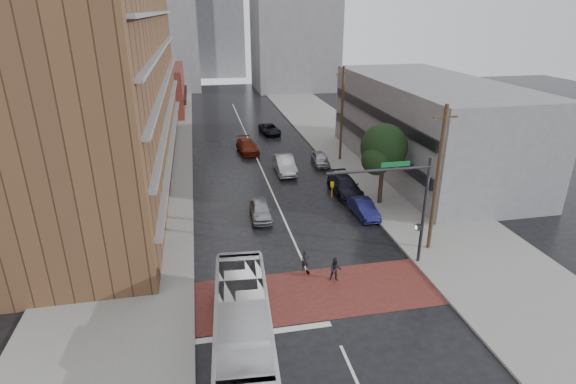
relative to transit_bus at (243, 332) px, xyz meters
name	(u,v)px	position (x,y,z in m)	size (l,w,h in m)	color
ground	(319,298)	(4.72, 3.91, -1.53)	(160.00, 160.00, 0.00)	black
crosswalk	(317,293)	(4.72, 4.41, -1.52)	(14.00, 5.00, 0.02)	brown
sidewalk_west	(148,169)	(-6.78, 28.91, -1.46)	(9.00, 90.00, 0.15)	gray
sidewalk_east	(360,155)	(16.22, 28.91, -1.46)	(9.00, 90.00, 0.15)	gray
apartment_block	(99,25)	(-9.28, 27.91, 12.47)	(10.00, 44.00, 28.00)	brown
storefront_west	(158,90)	(-7.28, 57.91, 1.97)	(8.00, 16.00, 7.00)	brown
building_east	(427,125)	(21.22, 23.91, 2.97)	(11.00, 26.00, 9.00)	gray
distant_tower_west	(148,5)	(-9.28, 81.91, 14.47)	(18.00, 16.00, 32.00)	gray
distant_tower_center	(217,24)	(4.72, 98.91, 10.47)	(12.00, 10.00, 24.00)	gray
street_tree	(384,150)	(13.24, 15.94, 3.20)	(4.20, 4.10, 6.90)	#332319
signal_mast	(404,197)	(10.57, 6.41, 3.20)	(6.50, 0.30, 7.20)	#2D2D33
utility_pole_near	(437,179)	(13.52, 7.91, 3.61)	(1.60, 0.26, 10.00)	#473321
utility_pole_far	(342,114)	(13.52, 27.91, 3.61)	(1.60, 0.26, 10.00)	#473321
transit_bus	(243,332)	(0.00, 0.00, 0.00)	(2.57, 11.00, 3.06)	silver
pedestrian_a	(305,261)	(4.61, 6.91, -0.81)	(0.53, 0.35, 1.44)	black
pedestrian_b	(335,270)	(6.13, 5.49, -0.78)	(0.74, 0.57, 1.51)	black
car_travel_a	(260,210)	(2.96, 15.15, -0.84)	(1.63, 4.04, 1.38)	#979A9E
car_travel_b	(285,165)	(6.86, 25.26, -0.70)	(1.77, 5.08, 1.67)	#B8BDC0
car_travel_c	(247,146)	(3.99, 32.85, -0.81)	(2.01, 4.96, 1.44)	#671C0B
suv_travel	(270,129)	(7.83, 40.51, -0.89)	(2.13, 4.62, 1.28)	black
car_parked_near	(363,208)	(11.02, 13.91, -0.87)	(1.40, 4.02, 1.32)	#141648
car_parked_mid	(345,186)	(11.02, 18.61, -0.77)	(2.14, 5.26, 1.53)	black
car_parked_far	(320,159)	(11.02, 26.95, -0.87)	(1.56, 3.88, 1.32)	#9DA0A4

